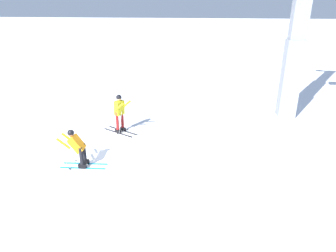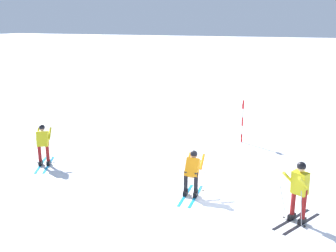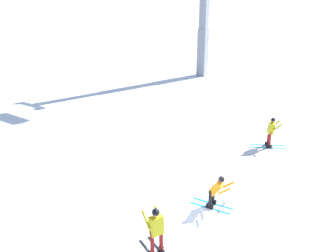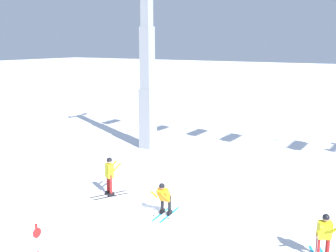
{
  "view_description": "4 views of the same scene",
  "coord_description": "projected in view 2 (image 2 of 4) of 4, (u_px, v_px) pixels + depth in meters",
  "views": [
    {
      "loc": [
        10.2,
        4.49,
        5.48
      ],
      "look_at": [
        1.59,
        3.27,
        1.96
      ],
      "focal_mm": 32.11,
      "sensor_mm": 36.0,
      "label": 1
    },
    {
      "loc": [
        -2.54,
        10.74,
        5.41
      ],
      "look_at": [
        1.39,
        1.25,
        2.59
      ],
      "focal_mm": 40.89,
      "sensor_mm": 36.0,
      "label": 2
    },
    {
      "loc": [
        -9.67,
        -4.4,
        8.53
      ],
      "look_at": [
        1.86,
        2.51,
        2.56
      ],
      "focal_mm": 38.46,
      "sensor_mm": 36.0,
      "label": 3
    },
    {
      "loc": [
        9.28,
        -13.08,
        6.85
      ],
      "look_at": [
        0.45,
        1.29,
        3.39
      ],
      "focal_mm": 43.52,
      "sensor_mm": 36.0,
      "label": 4
    }
  ],
  "objects": [
    {
      "name": "ground_plane",
      "position": [
        224.0,
        201.0,
        11.93
      ],
      "size": [
        260.0,
        260.0,
        0.0
      ],
      "primitive_type": "plane",
      "color": "white"
    },
    {
      "name": "skier_carving_main",
      "position": [
        192.0,
        170.0,
        12.2
      ],
      "size": [
        0.73,
        1.7,
        1.57
      ],
      "color": "#198CCC",
      "rests_on": "ground_plane"
    },
    {
      "name": "trail_marker_pole",
      "position": [
        242.0,
        120.0,
        17.41
      ],
      "size": [
        0.07,
        0.28,
        1.97
      ],
      "color": "red",
      "rests_on": "ground_plane"
    },
    {
      "name": "skier_distant_uphill",
      "position": [
        299.0,
        187.0,
        10.38
      ],
      "size": [
        1.18,
        1.76,
        1.82
      ],
      "color": "black",
      "rests_on": "ground_plane"
    },
    {
      "name": "skier_distant_downhill",
      "position": [
        43.0,
        142.0,
        14.69
      ],
      "size": [
        1.16,
        1.77,
        1.64
      ],
      "color": "#198CCC",
      "rests_on": "ground_plane"
    }
  ]
}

